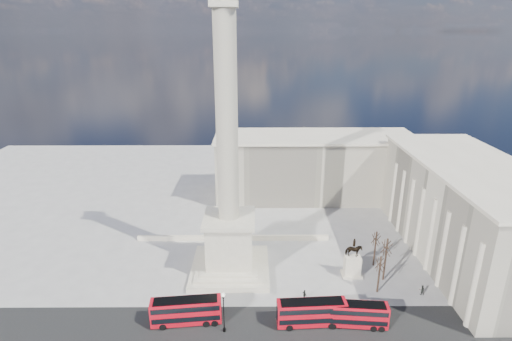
{
  "coord_description": "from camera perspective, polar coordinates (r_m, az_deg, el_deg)",
  "views": [
    {
      "loc": [
        4.34,
        -58.33,
        41.47
      ],
      "look_at": [
        4.71,
        3.19,
        19.99
      ],
      "focal_mm": 28.0,
      "sensor_mm": 36.0,
      "label": 1
    }
  ],
  "objects": [
    {
      "name": "red_bus_b",
      "position": [
        63.14,
        7.98,
        -19.46
      ],
      "size": [
        10.34,
        2.97,
        4.14
      ],
      "rotation": [
        0.0,
        0.0,
        0.06
      ],
      "color": "#B70917",
      "rests_on": "ground"
    },
    {
      "name": "red_bus_c",
      "position": [
        64.22,
        13.98,
        -19.3
      ],
      "size": [
        9.73,
        3.04,
        3.88
      ],
      "rotation": [
        0.0,
        0.0,
        -0.09
      ],
      "color": "#B70917",
      "rests_on": "ground"
    },
    {
      "name": "balustrade_wall",
      "position": [
        84.96,
        -3.28,
        -9.58
      ],
      "size": [
        40.0,
        0.6,
        1.1
      ],
      "primitive_type": "cube",
      "color": "beige",
      "rests_on": "ground"
    },
    {
      "name": "building_northeast",
      "position": [
        104.94,
        8.25,
        0.63
      ],
      "size": [
        51.0,
        17.0,
        16.6
      ],
      "color": "beige",
      "rests_on": "ground"
    },
    {
      "name": "red_bus_a",
      "position": [
        63.68,
        -9.88,
        -19.16
      ],
      "size": [
        10.55,
        3.41,
        4.2
      ],
      "rotation": [
        0.0,
        0.0,
        0.1
      ],
      "color": "#B70917",
      "rests_on": "ground"
    },
    {
      "name": "bare_tree_far",
      "position": [
        77.2,
        16.8,
        -9.18
      ],
      "size": [
        1.8,
        1.8,
        7.35
      ],
      "rotation": [
        0.0,
        0.0,
        -0.22
      ],
      "color": "#332319",
      "rests_on": "ground"
    },
    {
      "name": "bare_tree_near",
      "position": [
        73.06,
        18.21,
        -10.21
      ],
      "size": [
        1.95,
        1.95,
        8.53
      ],
      "rotation": [
        0.0,
        0.0,
        0.16
      ],
      "color": "#332319",
      "rests_on": "ground"
    },
    {
      "name": "pedestrian_crossing",
      "position": [
        68.58,
        6.94,
        -17.21
      ],
      "size": [
        0.89,
        1.11,
        1.76
      ],
      "primitive_type": "imported",
      "rotation": [
        0.0,
        0.0,
        2.09
      ],
      "color": "black",
      "rests_on": "ground"
    },
    {
      "name": "ground",
      "position": [
        71.7,
        -3.91,
        -16.14
      ],
      "size": [
        180.0,
        180.0,
        0.0
      ],
      "primitive_type": "plane",
      "color": "#A19E99",
      "rests_on": "ground"
    },
    {
      "name": "pedestrian_standing",
      "position": [
        74.45,
        22.61,
        -15.46
      ],
      "size": [
        0.92,
        0.74,
        1.78
      ],
      "primitive_type": "imported",
      "rotation": [
        0.0,
        0.0,
        3.06
      ],
      "color": "black",
      "rests_on": "ground"
    },
    {
      "name": "equestrian_statue",
      "position": [
        74.77,
        13.61,
        -12.74
      ],
      "size": [
        3.5,
        2.63,
        7.43
      ],
      "color": "beige",
      "rests_on": "ground"
    },
    {
      "name": "asphalt_road",
      "position": [
        63.68,
        0.36,
        -21.38
      ],
      "size": [
        120.0,
        9.0,
        0.01
      ],
      "primitive_type": "cube",
      "color": "black",
      "rests_on": "ground"
    },
    {
      "name": "victorian_lamp",
      "position": [
        60.59,
        -4.65,
        -19.15
      ],
      "size": [
        0.57,
        0.57,
        6.61
      ],
      "rotation": [
        0.0,
        0.0,
        -0.03
      ],
      "color": "black",
      "rests_on": "ground"
    },
    {
      "name": "nelsons_column",
      "position": [
        69.6,
        -3.91,
        -5.02
      ],
      "size": [
        14.0,
        14.0,
        49.85
      ],
      "color": "beige",
      "rests_on": "ground"
    },
    {
      "name": "bare_tree_mid",
      "position": [
        70.15,
        17.36,
        -12.5
      ],
      "size": [
        1.87,
        1.87,
        7.09
      ],
      "rotation": [
        0.0,
        0.0,
        -0.22
      ],
      "color": "#332319",
      "rests_on": "ground"
    },
    {
      "name": "building_east",
      "position": [
        85.76,
        28.11,
        -5.18
      ],
      "size": [
        19.0,
        46.0,
        18.6
      ],
      "color": "beige",
      "rests_on": "ground"
    },
    {
      "name": "pedestrian_walking",
      "position": [
        66.49,
        7.88,
        -18.68
      ],
      "size": [
        0.65,
        0.5,
        1.59
      ],
      "primitive_type": "imported",
      "rotation": [
        0.0,
        0.0,
        0.22
      ],
      "color": "black",
      "rests_on": "ground"
    }
  ]
}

